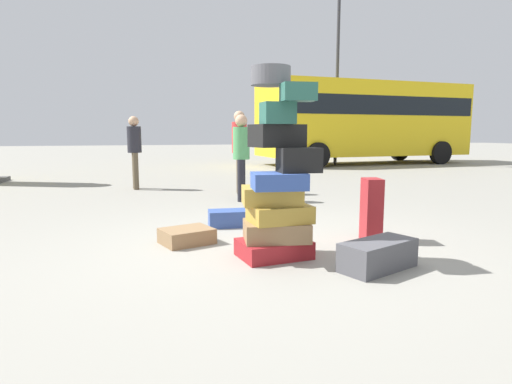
{
  "coord_description": "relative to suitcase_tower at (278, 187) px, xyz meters",
  "views": [
    {
      "loc": [
        -1.32,
        -4.21,
        1.23
      ],
      "look_at": [
        -0.08,
        0.43,
        0.57
      ],
      "focal_mm": 29.91,
      "sensor_mm": 36.0,
      "label": 1
    }
  ],
  "objects": [
    {
      "name": "ground_plane",
      "position": [
        0.05,
        0.27,
        -0.71
      ],
      "size": [
        80.0,
        80.0,
        0.0
      ],
      "primitive_type": "plane",
      "color": "gray"
    },
    {
      "name": "parked_bus",
      "position": [
        7.33,
        11.52,
        1.12
      ],
      "size": [
        8.58,
        3.26,
        3.15
      ],
      "rotation": [
        0.0,
        0.0,
        0.08
      ],
      "color": "yellow",
      "rests_on": "ground"
    },
    {
      "name": "suitcase_tower",
      "position": [
        0.0,
        0.0,
        0.0
      ],
      "size": [
        0.77,
        0.67,
        1.86
      ],
      "color": "maroon",
      "rests_on": "ground"
    },
    {
      "name": "person_tourist_with_camera",
      "position": [
        -1.42,
        5.77,
        0.24
      ],
      "size": [
        0.3,
        0.34,
        1.59
      ],
      "rotation": [
        0.0,
        0.0,
        -1.49
      ],
      "color": "brown",
      "rests_on": "ground"
    },
    {
      "name": "person_bearded_onlooker",
      "position": [
        0.46,
        3.59,
        0.22
      ],
      "size": [
        0.3,
        0.33,
        1.56
      ],
      "rotation": [
        0.0,
        0.0,
        -1.92
      ],
      "color": "black",
      "rests_on": "ground"
    },
    {
      "name": "suitcase_maroon_left_side",
      "position": [
        1.24,
        0.35,
        -0.35
      ],
      "size": [
        0.24,
        0.31,
        0.72
      ],
      "primitive_type": "cube",
      "rotation": [
        0.0,
        0.0,
        -0.2
      ],
      "color": "maroon",
      "rests_on": "ground"
    },
    {
      "name": "suitcase_navy_foreground_near",
      "position": [
        -0.1,
        1.52,
        -0.6
      ],
      "size": [
        0.74,
        0.38,
        0.22
      ],
      "primitive_type": "cube",
      "rotation": [
        0.0,
        0.0,
        -0.08
      ],
      "color": "#334F99",
      "rests_on": "ground"
    },
    {
      "name": "suitcase_charcoal_upright_blue",
      "position": [
        0.77,
        -0.59,
        -0.58
      ],
      "size": [
        0.82,
        0.6,
        0.26
      ],
      "primitive_type": "cube",
      "rotation": [
        0.0,
        0.0,
        0.38
      ],
      "color": "#4C4C51",
      "rests_on": "ground"
    },
    {
      "name": "suitcase_brown_white_trunk",
      "position": [
        -0.82,
        0.78,
        -0.62
      ],
      "size": [
        0.65,
        0.58,
        0.17
      ],
      "primitive_type": "cube",
      "rotation": [
        0.0,
        0.0,
        0.33
      ],
      "color": "olive",
      "rests_on": "ground"
    },
    {
      "name": "person_passerby_in_red",
      "position": [
        0.64,
        4.54,
        0.29
      ],
      "size": [
        0.3,
        0.34,
        1.67
      ],
      "rotation": [
        0.0,
        0.0,
        -1.74
      ],
      "color": "brown",
      "rests_on": "ground"
    },
    {
      "name": "lamp_post",
      "position": [
        5.89,
        11.09,
        3.78
      ],
      "size": [
        0.36,
        0.36,
        7.01
      ],
      "color": "#333338",
      "rests_on": "ground"
    }
  ]
}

